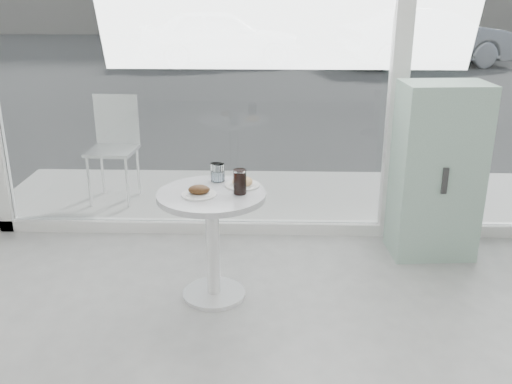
{
  "coord_description": "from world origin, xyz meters",
  "views": [
    {
      "loc": [
        -0.1,
        -1.6,
        2.05
      ],
      "look_at": [
        -0.2,
        1.7,
        0.85
      ],
      "focal_mm": 40.0,
      "sensor_mm": 36.0,
      "label": 1
    }
  ],
  "objects_px": {
    "plate_donut": "(242,183)",
    "cola_glass": "(240,182)",
    "patio_chair": "(114,141)",
    "water_tumbler_a": "(219,174)",
    "plate_fritter": "(200,192)",
    "main_table": "(212,223)",
    "water_tumbler_b": "(216,173)",
    "mint_cabinet": "(437,172)",
    "car_silver": "(427,38)",
    "car_white": "(220,36)"
  },
  "relations": [
    {
      "from": "main_table",
      "to": "plate_donut",
      "type": "distance_m",
      "value": 0.34
    },
    {
      "from": "main_table",
      "to": "water_tumbler_b",
      "type": "height_order",
      "value": "water_tumbler_b"
    },
    {
      "from": "patio_chair",
      "to": "water_tumbler_a",
      "type": "xyz_separation_m",
      "value": [
        1.17,
        -1.58,
        0.2
      ]
    },
    {
      "from": "mint_cabinet",
      "to": "patio_chair",
      "type": "height_order",
      "value": "mint_cabinet"
    },
    {
      "from": "car_silver",
      "to": "patio_chair",
      "type": "bearing_deg",
      "value": 136.33
    },
    {
      "from": "plate_donut",
      "to": "cola_glass",
      "type": "relative_size",
      "value": 1.44
    },
    {
      "from": "patio_chair",
      "to": "mint_cabinet",
      "type": "bearing_deg",
      "value": -17.47
    },
    {
      "from": "main_table",
      "to": "water_tumbler_b",
      "type": "xyz_separation_m",
      "value": [
        0.01,
        0.23,
        0.28
      ]
    },
    {
      "from": "water_tumbler_a",
      "to": "plate_fritter",
      "type": "bearing_deg",
      "value": -109.13
    },
    {
      "from": "main_table",
      "to": "car_silver",
      "type": "xyz_separation_m",
      "value": [
        4.41,
        12.01,
        0.19
      ]
    },
    {
      "from": "mint_cabinet",
      "to": "patio_chair",
      "type": "xyz_separation_m",
      "value": [
        -2.82,
        1.07,
        -0.06
      ]
    },
    {
      "from": "patio_chair",
      "to": "plate_fritter",
      "type": "relative_size",
      "value": 4.41
    },
    {
      "from": "mint_cabinet",
      "to": "plate_donut",
      "type": "xyz_separation_m",
      "value": [
        -1.48,
        -0.61,
        0.1
      ]
    },
    {
      "from": "mint_cabinet",
      "to": "water_tumbler_a",
      "type": "height_order",
      "value": "mint_cabinet"
    },
    {
      "from": "cola_glass",
      "to": "car_silver",
      "type": "bearing_deg",
      "value": 70.67
    },
    {
      "from": "patio_chair",
      "to": "water_tumbler_b",
      "type": "bearing_deg",
      "value": -50.68
    },
    {
      "from": "plate_donut",
      "to": "water_tumbler_a",
      "type": "distance_m",
      "value": 0.2
    },
    {
      "from": "main_table",
      "to": "plate_donut",
      "type": "relative_size",
      "value": 3.26
    },
    {
      "from": "patio_chair",
      "to": "cola_glass",
      "type": "height_order",
      "value": "patio_chair"
    },
    {
      "from": "water_tumbler_a",
      "to": "cola_glass",
      "type": "distance_m",
      "value": 0.3
    },
    {
      "from": "plate_donut",
      "to": "mint_cabinet",
      "type": "bearing_deg",
      "value": 22.42
    },
    {
      "from": "car_silver",
      "to": "water_tumbler_a",
      "type": "xyz_separation_m",
      "value": [
        -4.38,
        -11.78,
        0.08
      ]
    },
    {
      "from": "patio_chair",
      "to": "water_tumbler_b",
      "type": "distance_m",
      "value": 1.97
    },
    {
      "from": "car_white",
      "to": "car_silver",
      "type": "height_order",
      "value": "car_silver"
    },
    {
      "from": "patio_chair",
      "to": "plate_donut",
      "type": "height_order",
      "value": "patio_chair"
    },
    {
      "from": "car_silver",
      "to": "plate_donut",
      "type": "distance_m",
      "value": 12.6
    },
    {
      "from": "car_silver",
      "to": "plate_donut",
      "type": "xyz_separation_m",
      "value": [
        -4.21,
        -11.88,
        0.05
      ]
    },
    {
      "from": "water_tumbler_b",
      "to": "cola_glass",
      "type": "distance_m",
      "value": 0.31
    },
    {
      "from": "main_table",
      "to": "car_white",
      "type": "bearing_deg",
      "value": 94.82
    },
    {
      "from": "plate_fritter",
      "to": "car_silver",
      "type": "bearing_deg",
      "value": 69.65
    },
    {
      "from": "car_white",
      "to": "water_tumbler_b",
      "type": "xyz_separation_m",
      "value": [
        1.05,
        -12.13,
        0.09
      ]
    },
    {
      "from": "main_table",
      "to": "mint_cabinet",
      "type": "distance_m",
      "value": 1.84
    },
    {
      "from": "plate_donut",
      "to": "car_white",
      "type": "bearing_deg",
      "value": 95.79
    },
    {
      "from": "water_tumbler_a",
      "to": "patio_chair",
      "type": "bearing_deg",
      "value": 126.43
    },
    {
      "from": "water_tumbler_b",
      "to": "cola_glass",
      "type": "xyz_separation_m",
      "value": [
        0.18,
        -0.25,
        0.02
      ]
    },
    {
      "from": "plate_donut",
      "to": "cola_glass",
      "type": "distance_m",
      "value": 0.16
    },
    {
      "from": "mint_cabinet",
      "to": "car_silver",
      "type": "distance_m",
      "value": 11.59
    },
    {
      "from": "water_tumbler_a",
      "to": "main_table",
      "type": "bearing_deg",
      "value": -97.58
    },
    {
      "from": "car_white",
      "to": "main_table",
      "type": "bearing_deg",
      "value": 177.46
    },
    {
      "from": "plate_fritter",
      "to": "plate_donut",
      "type": "height_order",
      "value": "plate_fritter"
    },
    {
      "from": "plate_fritter",
      "to": "plate_donut",
      "type": "bearing_deg",
      "value": 35.88
    },
    {
      "from": "car_silver",
      "to": "car_white",
      "type": "bearing_deg",
      "value": 71.18
    },
    {
      "from": "car_white",
      "to": "car_silver",
      "type": "bearing_deg",
      "value": -101.06
    },
    {
      "from": "car_silver",
      "to": "plate_donut",
      "type": "relative_size",
      "value": 19.11
    },
    {
      "from": "car_white",
      "to": "water_tumbler_a",
      "type": "bearing_deg",
      "value": 177.7
    },
    {
      "from": "car_silver",
      "to": "water_tumbler_b",
      "type": "distance_m",
      "value": 12.57
    },
    {
      "from": "plate_fritter",
      "to": "cola_glass",
      "type": "distance_m",
      "value": 0.27
    },
    {
      "from": "car_white",
      "to": "patio_chair",
      "type": "bearing_deg",
      "value": 172.12
    },
    {
      "from": "main_table",
      "to": "car_silver",
      "type": "bearing_deg",
      "value": 69.85
    },
    {
      "from": "car_white",
      "to": "water_tumbler_b",
      "type": "bearing_deg",
      "value": 177.61
    }
  ]
}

